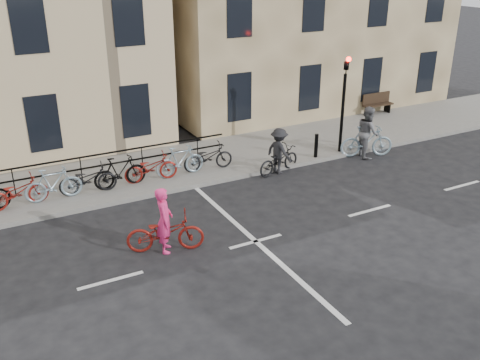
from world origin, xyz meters
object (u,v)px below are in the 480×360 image
traffic_light (344,93)px  bench (377,103)px  cyclist_dark (279,156)px  cyclist_grey (367,137)px  cyclist_pink (165,229)px

traffic_light → bench: bearing=35.2°
bench → cyclist_dark: bearing=-154.0°
bench → cyclist_grey: bearing=-135.2°
bench → traffic_light: bearing=-144.8°
cyclist_pink → cyclist_grey: (9.29, 3.01, 0.17)m
cyclist_grey → cyclist_dark: bearing=108.7°
cyclist_pink → cyclist_grey: bearing=-51.8°
traffic_light → cyclist_pink: size_ratio=1.83×
cyclist_dark → traffic_light: bearing=-96.3°
traffic_light → cyclist_grey: traffic_light is taller
bench → cyclist_dark: cyclist_dark is taller
traffic_light → cyclist_grey: bearing=-38.6°
traffic_light → cyclist_dark: traffic_light is taller
bench → cyclist_dark: (-7.86, -3.83, -0.02)m
traffic_light → bench: size_ratio=2.44×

